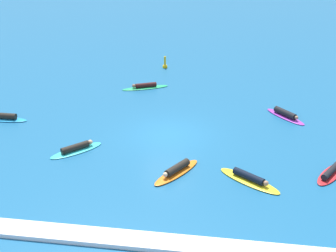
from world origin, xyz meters
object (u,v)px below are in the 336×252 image
surfer_on_green_board (145,86)px  surfer_on_blue_board (4,118)px  surfer_on_purple_board (286,115)px  surfer_on_teal_board (76,149)px  marker_buoy (165,65)px  surfer_on_orange_board (177,170)px  surfer_on_yellow_board (250,179)px  surfer_on_red_board (331,172)px

surfer_on_green_board → surfer_on_blue_board: bearing=17.7°
surfer_on_purple_board → surfer_on_blue_board: bearing=-121.8°
surfer_on_teal_board → marker_buoy: size_ratio=2.49×
surfer_on_green_board → surfer_on_orange_board: 11.18m
surfer_on_yellow_board → surfer_on_teal_board: bearing=-155.8°
surfer_on_red_board → surfer_on_blue_board: bearing=111.0°
surfer_on_teal_board → surfer_on_orange_board: (5.17, -1.40, 0.02)m
marker_buoy → surfer_on_red_board: bearing=-56.1°
surfer_on_teal_board → surfer_on_orange_board: surfer_on_orange_board is taller
surfer_on_red_board → surfer_on_orange_board: bearing=129.6°
surfer_on_yellow_board → surfer_on_red_board: size_ratio=1.20×
surfer_on_purple_board → surfer_on_red_board: bearing=-28.3°
surfer_on_red_board → surfer_on_green_board: size_ratio=0.78×
surfer_on_teal_board → surfer_on_red_board: bearing=-47.7°
surfer_on_teal_board → marker_buoy: (2.38, 13.87, 0.05)m
surfer_on_blue_board → surfer_on_teal_board: 6.08m
marker_buoy → surfer_on_green_board: bearing=-98.4°
surfer_on_blue_board → marker_buoy: marker_buoy is taller
surfer_on_purple_board → surfer_on_orange_board: surfer_on_orange_board is taller
surfer_on_yellow_board → surfer_on_green_board: surfer_on_yellow_board is taller
surfer_on_teal_board → marker_buoy: marker_buoy is taller
surfer_on_blue_board → surfer_on_orange_board: bearing=157.2°
surfer_on_red_board → surfer_on_blue_board: size_ratio=0.92×
surfer_on_red_board → surfer_on_teal_board: size_ratio=0.99×
surfer_on_blue_board → surfer_on_yellow_board: bearing=161.3°
surfer_on_blue_board → surfer_on_teal_board: bearing=150.4°
surfer_on_purple_board → surfer_on_orange_board: (-5.48, -7.06, -0.01)m
surfer_on_teal_board → surfer_on_green_board: 9.38m
surfer_on_yellow_board → surfer_on_blue_board: surfer_on_blue_board is taller
surfer_on_yellow_board → marker_buoy: 16.65m
surfer_on_purple_board → marker_buoy: marker_buoy is taller
surfer_on_green_board → surfer_on_red_board: bearing=112.7°
surfer_on_yellow_board → surfer_on_purple_board: size_ratio=1.16×
surfer_on_orange_board → surfer_on_blue_board: bearing=-80.4°
surfer_on_orange_board → marker_buoy: (-2.79, 15.27, 0.04)m
surfer_on_green_board → marker_buoy: (0.68, 4.64, 0.06)m
surfer_on_red_board → surfer_on_green_board: surfer_on_red_board is taller
surfer_on_red_board → surfer_on_green_board: (-10.38, 9.77, -0.01)m
surfer_on_teal_board → surfer_on_purple_board: (10.64, 5.65, 0.03)m
marker_buoy → surfer_on_teal_board: bearing=-99.7°
surfer_on_purple_board → surfer_on_orange_board: size_ratio=0.90×
surfer_on_red_board → surfer_on_teal_board: 12.09m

